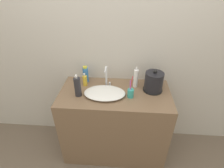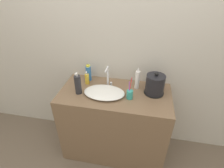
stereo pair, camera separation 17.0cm
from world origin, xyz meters
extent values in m
plane|color=#6B5B4C|center=(0.00, 0.00, 0.00)|extent=(12.00, 12.00, 0.00)
cube|color=beige|center=(0.00, 0.57, 1.30)|extent=(6.00, 0.04, 2.60)
cube|color=brown|center=(0.00, 0.28, 0.42)|extent=(1.12, 0.55, 0.84)
ellipsoid|color=white|center=(-0.10, 0.23, 0.86)|extent=(0.41, 0.27, 0.05)
cylinder|color=silver|center=(-0.10, 0.40, 0.95)|extent=(0.02, 0.02, 0.22)
cylinder|color=silver|center=(-0.10, 0.35, 1.06)|extent=(0.02, 0.11, 0.02)
cylinder|color=silver|center=(-0.06, 0.40, 0.86)|extent=(0.02, 0.02, 0.04)
cylinder|color=black|center=(0.38, 0.35, 0.85)|extent=(0.20, 0.20, 0.01)
cylinder|color=black|center=(0.38, 0.35, 0.94)|extent=(0.18, 0.18, 0.20)
sphere|color=black|center=(0.38, 0.35, 1.06)|extent=(0.04, 0.04, 0.04)
cylinder|color=teal|center=(0.15, 0.22, 0.88)|extent=(0.06, 0.06, 0.09)
cylinder|color=#B24CCC|center=(0.15, 0.21, 0.95)|extent=(0.01, 0.01, 0.15)
cylinder|color=#E5333F|center=(0.15, 0.23, 0.97)|extent=(0.02, 0.01, 0.19)
cylinder|color=gold|center=(-0.32, 0.39, 0.90)|extent=(0.05, 0.05, 0.11)
cylinder|color=white|center=(-0.32, 0.39, 0.97)|extent=(0.01, 0.01, 0.02)
cube|color=white|center=(-0.32, 0.38, 0.98)|extent=(0.01, 0.02, 0.01)
cylinder|color=#3370B7|center=(-0.33, 0.46, 0.92)|extent=(0.06, 0.06, 0.17)
cylinder|color=gold|center=(-0.33, 0.46, 1.02)|extent=(0.04, 0.04, 0.02)
cylinder|color=#28282D|center=(-0.35, 0.20, 0.94)|extent=(0.06, 0.06, 0.19)
cylinder|color=white|center=(-0.35, 0.20, 1.05)|extent=(0.02, 0.02, 0.02)
cube|color=white|center=(-0.35, 0.19, 1.07)|extent=(0.02, 0.04, 0.01)
cylinder|color=white|center=(0.21, 0.41, 0.94)|extent=(0.05, 0.05, 0.20)
cylinder|color=white|center=(0.21, 0.41, 1.05)|extent=(0.02, 0.02, 0.02)
cone|color=white|center=(0.21, 0.41, 1.07)|extent=(0.02, 0.02, 0.02)
camera|label=1|loc=(0.08, -1.15, 1.86)|focal=28.00mm
camera|label=2|loc=(0.25, -1.13, 1.86)|focal=28.00mm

